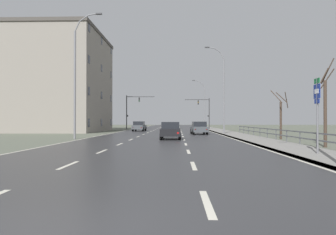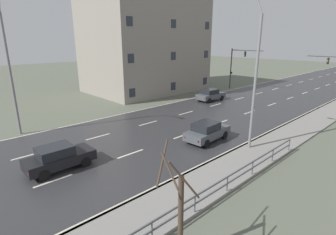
{
  "view_description": "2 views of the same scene",
  "coord_description": "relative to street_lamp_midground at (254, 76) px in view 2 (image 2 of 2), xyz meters",
  "views": [
    {
      "loc": [
        1.73,
        -4.53,
        1.69
      ],
      "look_at": [
        0.15,
        50.77,
        2.23
      ],
      "focal_mm": 34.44,
      "sensor_mm": 36.0,
      "label": 1
    },
    {
      "loc": [
        16.54,
        19.32,
        7.8
      ],
      "look_at": [
        0.0,
        34.85,
        1.01
      ],
      "focal_mm": 27.82,
      "sensor_mm": 36.0,
      "label": 2
    }
  ],
  "objects": [
    {
      "name": "road_asphalt_strip",
      "position": [
        -7.45,
        23.99,
        -5.39
      ],
      "size": [
        14.0,
        120.0,
        0.03
      ],
      "color": "#303033",
      "rests_on": "ground"
    },
    {
      "name": "car_near_right",
      "position": [
        -3.05,
        -1.01,
        -4.59
      ],
      "size": [
        2.01,
        4.19,
        1.57
      ],
      "rotation": [
        0.0,
        0.0,
        0.06
      ],
      "color": "#474C51",
      "rests_on": "ground"
    },
    {
      "name": "brick_building",
      "position": [
        -23.81,
        9.33,
        2.23
      ],
      "size": [
        12.8,
        17.14,
        15.23
      ],
      "color": "gray",
      "rests_on": "ground"
    },
    {
      "name": "traffic_signal_left",
      "position": [
        -14.39,
        20.43,
        -1.13
      ],
      "size": [
        5.42,
        0.36,
        6.49
      ],
      "color": "#38383A",
      "rests_on": "ground"
    },
    {
      "name": "ground_plane",
      "position": [
        -7.45,
        12.0,
        -5.46
      ],
      "size": [
        160.0,
        160.0,
        0.12
      ],
      "color": "#5B6051"
    },
    {
      "name": "car_far_left",
      "position": [
        -11.78,
        10.68,
        -4.59
      ],
      "size": [
        1.99,
        4.18,
        1.57
      ],
      "rotation": [
        0.0,
        0.0,
        -0.05
      ],
      "color": "#474C51",
      "rests_on": "ground"
    },
    {
      "name": "car_mid_centre",
      "position": [
        -6.32,
        -11.53,
        -4.59
      ],
      "size": [
        1.84,
        4.1,
        1.57
      ],
      "rotation": [
        0.0,
        0.0,
        -0.0
      ],
      "color": "black",
      "rests_on": "ground"
    },
    {
      "name": "street_lamp_left_bank",
      "position": [
        -14.9,
        -11.5,
        0.24
      ],
      "size": [
        2.57,
        0.24,
        11.53
      ],
      "color": "slate",
      "rests_on": "ground"
    },
    {
      "name": "street_lamp_midground",
      "position": [
        0.0,
        0.0,
        0.0
      ],
      "size": [
        2.49,
        0.24,
        11.02
      ],
      "color": "slate",
      "rests_on": "ground"
    },
    {
      "name": "bare_tree_mid",
      "position": [
        3.69,
        -11.06,
        -3.4
      ],
      "size": [
        1.61,
        1.13,
        4.48
      ],
      "color": "#423328",
      "rests_on": "ground"
    }
  ]
}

